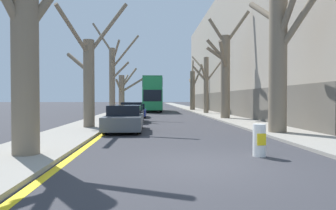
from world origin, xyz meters
The scene contains 18 objects.
ground_plane centered at (0.00, 0.00, 0.00)m, with size 300.00×300.00×0.00m, color #333338.
sidewalk_left centered at (-5.28, 50.00, 0.06)m, with size 2.80×120.00×0.12m, color gray.
sidewalk_right centered at (5.28, 50.00, 0.06)m, with size 2.80×120.00×0.12m, color gray.
building_facade_right centered at (11.68, 28.21, 7.08)m, with size 10.08×47.62×14.19m.
kerb_line_stripe centered at (-3.70, 50.00, 0.00)m, with size 0.24×120.00×0.01m, color yellow.
street_tree_left_0 centered at (-5.11, 1.25, 3.33)m, with size 4.11×3.19×7.34m.
street_tree_left_1 centered at (-4.88, 9.60, 3.00)m, with size 3.69×3.44×7.32m.
street_tree_left_2 centered at (-4.73, 19.08, 3.64)m, with size 4.34×2.94×8.63m.
street_tree_left_3 centered at (-4.70, 27.96, 2.64)m, with size 3.00×4.73×5.51m.
street_tree_right_0 centered at (4.79, 6.51, 3.68)m, with size 2.01×4.42×7.66m.
street_tree_right_1 centered at (4.81, 17.12, 4.02)m, with size 3.36×2.36×8.81m.
street_tree_right_2 centered at (4.88, 26.34, 3.60)m, with size 3.61×3.59×6.91m.
street_tree_right_3 centered at (4.77, 36.13, 3.23)m, with size 1.69×4.21×7.51m.
double_decker_bus centered at (-1.19, 33.23, 2.56)m, with size 2.47×10.33×4.53m.
parked_car_0 centered at (-2.78, 8.48, 0.66)m, with size 1.90×4.52×1.38m.
parked_car_1 centered at (-2.78, 14.69, 0.69)m, with size 1.70×4.01×1.48m.
parked_car_2 centered at (-2.78, 20.35, 0.60)m, with size 1.87×4.13×1.25m.
traffic_bollard centered at (1.88, 1.17, 0.49)m, with size 0.38×0.39×0.97m.
Camera 1 is at (-1.36, -7.61, 1.73)m, focal length 32.00 mm.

